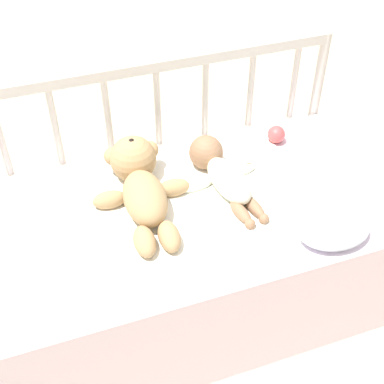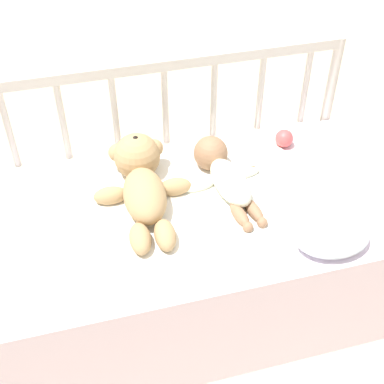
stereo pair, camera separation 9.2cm
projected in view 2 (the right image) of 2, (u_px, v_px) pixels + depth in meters
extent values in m
plane|color=#C6B293|center=(193.00, 297.00, 1.95)|extent=(12.00, 12.00, 0.00)
cube|color=silver|center=(193.00, 257.00, 1.80)|extent=(1.28, 0.68, 0.45)
cylinder|color=beige|center=(323.00, 130.00, 2.07)|extent=(0.04, 0.04, 0.77)
cube|color=beige|center=(164.00, 64.00, 1.71)|extent=(1.24, 0.03, 0.04)
cylinder|color=beige|center=(9.00, 130.00, 1.72)|extent=(0.02, 0.02, 0.29)
cylinder|color=beige|center=(63.00, 122.00, 1.75)|extent=(0.02, 0.02, 0.29)
cylinder|color=beige|center=(115.00, 115.00, 1.78)|extent=(0.02, 0.02, 0.29)
cylinder|color=beige|center=(165.00, 107.00, 1.82)|extent=(0.02, 0.02, 0.29)
cylinder|color=beige|center=(214.00, 100.00, 1.85)|extent=(0.02, 0.02, 0.29)
cylinder|color=beige|center=(260.00, 94.00, 1.88)|extent=(0.02, 0.02, 0.29)
cylinder|color=beige|center=(305.00, 87.00, 1.92)|extent=(0.02, 0.02, 0.29)
cube|color=white|center=(184.00, 201.00, 1.67)|extent=(0.80, 0.56, 0.01)
ellipsoid|color=tan|center=(145.00, 195.00, 1.61)|extent=(0.14, 0.24, 0.11)
sphere|color=tan|center=(137.00, 156.00, 1.73)|extent=(0.15, 0.15, 0.15)
sphere|color=beige|center=(136.00, 146.00, 1.70)|extent=(0.06, 0.06, 0.06)
sphere|color=black|center=(136.00, 139.00, 1.68)|extent=(0.02, 0.02, 0.02)
sphere|color=tan|center=(117.00, 153.00, 1.73)|extent=(0.06, 0.06, 0.06)
sphere|color=tan|center=(154.00, 148.00, 1.75)|extent=(0.06, 0.06, 0.06)
ellipsoid|color=tan|center=(110.00, 196.00, 1.65)|extent=(0.11, 0.06, 0.06)
ellipsoid|color=tan|center=(175.00, 187.00, 1.69)|extent=(0.11, 0.06, 0.06)
ellipsoid|color=tan|center=(140.00, 239.00, 1.51)|extent=(0.07, 0.12, 0.06)
ellipsoid|color=tan|center=(165.00, 235.00, 1.52)|extent=(0.07, 0.12, 0.06)
ellipsoid|color=#EAEACC|center=(230.00, 182.00, 1.67)|extent=(0.13, 0.23, 0.10)
sphere|color=#936B4C|center=(211.00, 153.00, 1.77)|extent=(0.11, 0.11, 0.11)
ellipsoid|color=#EAEACC|center=(200.00, 186.00, 1.71)|extent=(0.11, 0.05, 0.03)
ellipsoid|color=#EAEACC|center=(245.00, 173.00, 1.75)|extent=(0.11, 0.05, 0.03)
sphere|color=#936B4C|center=(189.00, 187.00, 1.70)|extent=(0.03, 0.03, 0.03)
sphere|color=#936B4C|center=(253.00, 170.00, 1.77)|extent=(0.03, 0.03, 0.03)
ellipsoid|color=#936B4C|center=(240.00, 215.00, 1.60)|extent=(0.05, 0.11, 0.04)
ellipsoid|color=#936B4C|center=(254.00, 210.00, 1.62)|extent=(0.05, 0.11, 0.04)
sphere|color=#936B4C|center=(248.00, 227.00, 1.57)|extent=(0.03, 0.03, 0.03)
sphere|color=#936B4C|center=(262.00, 223.00, 1.58)|extent=(0.03, 0.03, 0.03)
ellipsoid|color=silver|center=(332.00, 237.00, 1.52)|extent=(0.22, 0.16, 0.06)
sphere|color=#DB4C4C|center=(284.00, 138.00, 1.87)|extent=(0.06, 0.06, 0.06)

